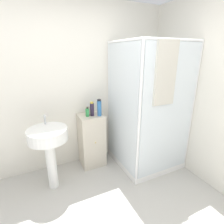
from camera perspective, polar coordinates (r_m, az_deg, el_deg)
name	(u,v)px	position (r m, az deg, el deg)	size (l,w,h in m)	color
wall_back	(62,89)	(2.72, -16.02, 7.17)	(6.40, 0.06, 2.50)	silver
shower_enclosure	(145,136)	(2.86, 10.76, -7.64)	(0.94, 0.97, 1.93)	white
vanity_cabinet	(92,140)	(2.87, -6.66, -9.05)	(0.37, 0.37, 0.85)	beige
sink	(49,142)	(2.39, -19.97, -9.24)	(0.49, 0.49, 1.00)	white
soap_dispenser	(87,112)	(2.64, -8.05, -0.13)	(0.06, 0.06, 0.15)	green
shampoo_bottle_tall_black	(92,109)	(2.65, -6.54, 0.98)	(0.06, 0.06, 0.22)	#281E33
shampoo_bottle_blue	(99,108)	(2.63, -4.17, 1.37)	(0.07, 0.07, 0.26)	#2D66A3
lotion_bottle_white	(88,110)	(2.71, -7.97, 0.52)	(0.06, 0.06, 0.16)	beige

